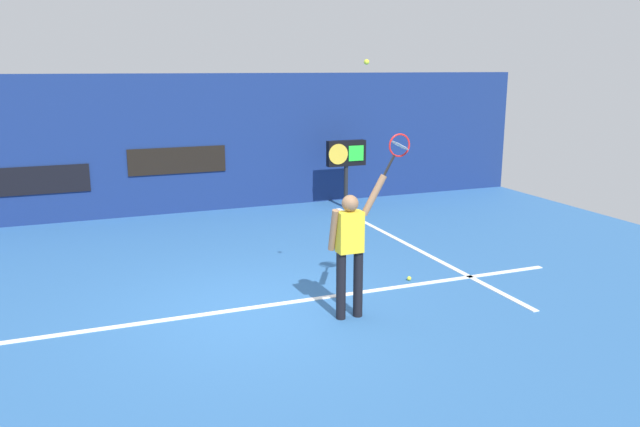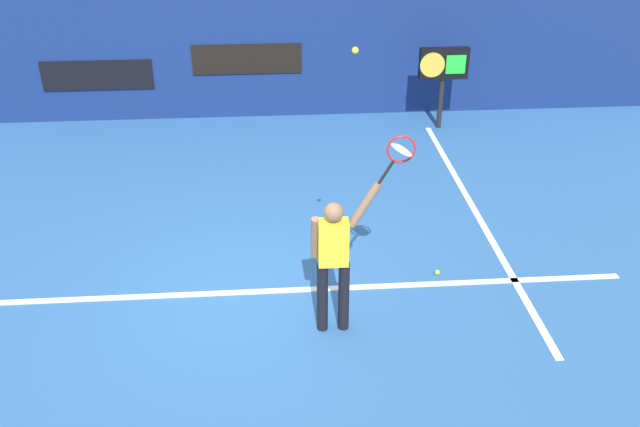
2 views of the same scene
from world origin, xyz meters
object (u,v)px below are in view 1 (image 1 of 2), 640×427
(tennis_ball, at_px, (367,62))
(tennis_player, at_px, (350,245))
(spare_ball, at_px, (409,278))
(tennis_racket, at_px, (398,148))
(scoreboard_clock, at_px, (346,156))

(tennis_ball, bearing_deg, tennis_player, 168.05)
(spare_ball, bearing_deg, tennis_ball, -141.17)
(spare_ball, bearing_deg, tennis_player, -145.63)
(tennis_player, xyz_separation_m, spare_ball, (1.50, 1.03, -0.98))
(tennis_racket, bearing_deg, scoreboard_clock, 72.02)
(tennis_player, relative_size, spare_ball, 28.50)
(tennis_player, xyz_separation_m, scoreboard_clock, (2.71, 6.26, 0.24))
(tennis_ball, xyz_separation_m, spare_ball, (1.32, 1.06, -3.33))
(tennis_player, relative_size, scoreboard_clock, 1.20)
(tennis_ball, bearing_deg, tennis_racket, 3.86)
(tennis_ball, relative_size, scoreboard_clock, 0.04)
(scoreboard_clock, bearing_deg, tennis_player, -113.40)
(tennis_player, relative_size, tennis_ball, 28.50)
(tennis_player, bearing_deg, scoreboard_clock, 66.60)
(scoreboard_clock, bearing_deg, tennis_racket, -107.98)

